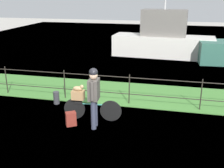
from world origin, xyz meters
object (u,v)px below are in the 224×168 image
Objects in this scene: terrier_dog at (79,88)px; wooden_crate at (78,95)px; bicycle_main at (92,109)px; cyclist_person at (94,93)px; mooring_bollard at (56,98)px; moored_boat_near at (163,40)px; backpack_on_paving at (71,119)px.

wooden_crate is at bearing -175.56° from terrier_dog.
cyclist_person is (0.21, -0.44, 0.67)m from bicycle_main.
bicycle_main is at bearing -30.54° from mooring_bollard.
moored_boat_near reaches higher than mooring_bollard.
terrier_dog is at bearing -102.05° from moored_boat_near.
wooden_crate is 1.10× the size of terrier_dog.
moored_boat_near reaches higher than terrier_dog.
mooring_bollard is at bearing -85.03° from backpack_on_paving.
terrier_dog is at bearing -175.56° from bicycle_main.
bicycle_main is 4.79× the size of wooden_crate.
wooden_crate reaches higher than bicycle_main.
wooden_crate is 0.88× the size of backpack_on_paving.
terrier_dog is at bearing 144.56° from cyclist_person.
cyclist_person reaches higher than terrier_dog.
mooring_bollard is 0.07× the size of moored_boat_near.
moored_boat_near is (1.34, 9.34, -0.05)m from cyclist_person.
wooden_crate is 9.14m from moored_boat_near.
mooring_bollard reaches higher than backpack_on_paving.
backpack_on_paving is at bearing -102.00° from moored_boat_near.
cyclist_person is at bearing -98.13° from moored_boat_near.
cyclist_person reaches higher than wooden_crate.
bicycle_main is 0.68m from backpack_on_paving.
cyclist_person is at bearing -37.75° from mooring_bollard.
mooring_bollard is at bearing 141.14° from terrier_dog.
terrier_dog is 0.76× the size of mooring_bollard.
cyclist_person reaches higher than backpack_on_paving.
terrier_dog is 9.13m from moored_boat_near.
wooden_crate is at bearing -102.20° from moored_boat_near.
cyclist_person is 4.00× the size of mooring_bollard.
moored_boat_near is at bearing 81.87° from cyclist_person.
bicycle_main is at bearing -99.82° from moored_boat_near.
moored_boat_near is at bearing 77.95° from terrier_dog.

